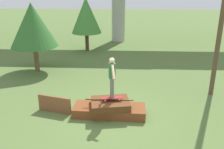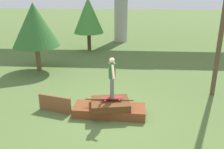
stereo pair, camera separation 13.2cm
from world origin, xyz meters
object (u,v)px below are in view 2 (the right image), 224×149
skater (112,75)px  tree_behind_left (35,25)px  tree_behind_right (88,15)px  skateboard (112,98)px

skater → tree_behind_left: tree_behind_left is taller
tree_behind_left → tree_behind_right: tree_behind_right is taller
skater → tree_behind_left: 6.63m
skateboard → tree_behind_right: (-2.29, 9.49, 1.79)m
skater → tree_behind_right: (-2.29, 9.49, 0.92)m
skateboard → tree_behind_right: tree_behind_right is taller
tree_behind_right → tree_behind_left: bearing=-114.7°
skater → tree_behind_right: bearing=103.6°
skater → tree_behind_right: tree_behind_right is taller
skateboard → tree_behind_right: size_ratio=0.21×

